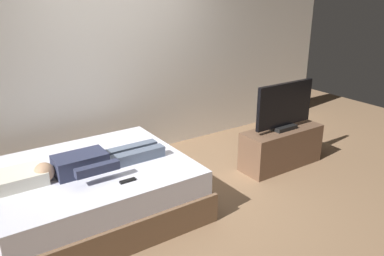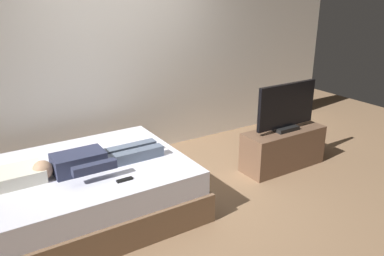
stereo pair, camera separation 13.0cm
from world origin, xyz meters
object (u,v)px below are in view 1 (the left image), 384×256
object	(u,v)px
pillow	(17,179)
remote	(128,181)
person	(94,162)
tv_stand	(281,147)
tv	(284,107)
bed	(91,192)

from	to	relation	value
pillow	remote	xyz separation A→B (m)	(0.83, -0.49, -0.05)
pillow	person	bearing A→B (deg)	-7.33
tv_stand	tv	xyz separation A→B (m)	(-0.00, 0.00, 0.53)
bed	tv_stand	xyz separation A→B (m)	(2.42, -0.24, -0.01)
pillow	person	distance (m)	0.69
bed	tv_stand	bearing A→B (deg)	-5.59
person	remote	distance (m)	0.44
remote	tv	size ratio (longest dim) A/B	0.17
remote	tv	world-z (taller)	tv
bed	person	distance (m)	0.37
person	tv	bearing A→B (deg)	-3.57
tv	tv_stand	bearing A→B (deg)	0.00
remote	tv	bearing A→B (deg)	6.49
pillow	tv	distance (m)	3.09
pillow	tv_stand	distance (m)	3.10
pillow	tv_stand	world-z (taller)	pillow
tv	bed	bearing A→B (deg)	174.41
pillow	bed	bearing A→B (deg)	-0.00
pillow	person	size ratio (longest dim) A/B	0.38
tv	pillow	bearing A→B (deg)	175.59
person	tv	world-z (taller)	tv
tv_stand	tv	size ratio (longest dim) A/B	1.25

